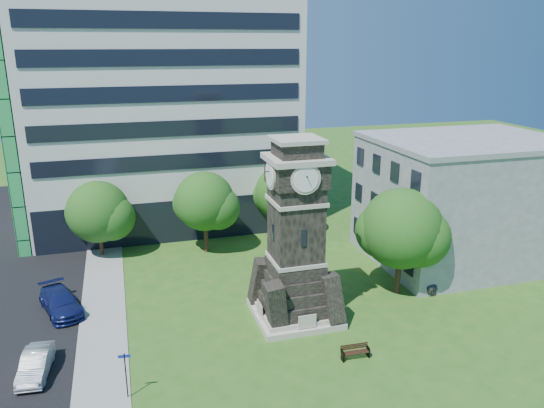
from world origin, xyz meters
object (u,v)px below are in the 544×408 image
object	(u,v)px
clock_tower	(296,243)
car_east_lot	(438,278)
park_bench	(355,351)
street_sign	(126,370)
car_street_north	(60,302)
car_street_mid	(36,364)

from	to	relation	value
clock_tower	car_east_lot	world-z (taller)	clock_tower
car_east_lot	park_bench	distance (m)	12.49
street_sign	car_street_north	bearing A→B (deg)	118.61
clock_tower	park_bench	world-z (taller)	clock_tower
car_east_lot	street_sign	xyz separation A→B (m)	(-23.14, -7.18, 1.02)
car_street_north	car_east_lot	world-z (taller)	car_street_north
car_street_north	street_sign	bearing A→B (deg)	-87.88
clock_tower	car_street_mid	distance (m)	16.77
park_bench	street_sign	world-z (taller)	street_sign
clock_tower	street_sign	xyz separation A→B (m)	(-11.15, -5.75, -3.63)
car_east_lot	street_sign	bearing A→B (deg)	88.00
car_street_mid	street_sign	distance (m)	6.08
car_street_mid	car_street_north	world-z (taller)	car_street_north
car_street_north	park_bench	world-z (taller)	car_street_north
car_street_mid	car_street_north	size ratio (longest dim) A/B	0.78
car_street_north	clock_tower	bearing A→B (deg)	-37.13
clock_tower	street_sign	world-z (taller)	clock_tower
car_street_mid	car_street_north	bearing A→B (deg)	89.72
clock_tower	car_east_lot	xyz separation A→B (m)	(11.99, 1.43, -4.65)
car_east_lot	street_sign	size ratio (longest dim) A/B	1.73
clock_tower	park_bench	distance (m)	7.71
car_street_mid	park_bench	xyz separation A→B (m)	(17.75, -3.57, -0.19)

